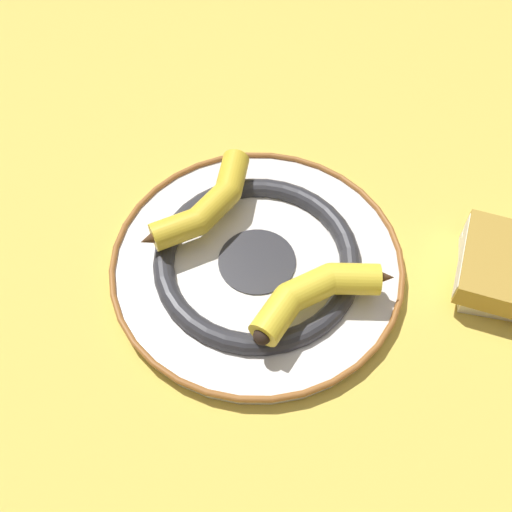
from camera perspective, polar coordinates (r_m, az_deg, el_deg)
ground_plane at (r=0.79m, az=2.65°, el=-1.84°), size 2.80×2.80×0.00m
decorative_bowl at (r=0.78m, az=0.00°, el=-0.86°), size 0.39×0.39×0.03m
banana_a at (r=0.72m, az=5.78°, el=-3.49°), size 0.15×0.14×0.04m
banana_b at (r=0.79m, az=-4.75°, el=4.85°), size 0.11×0.19×0.04m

